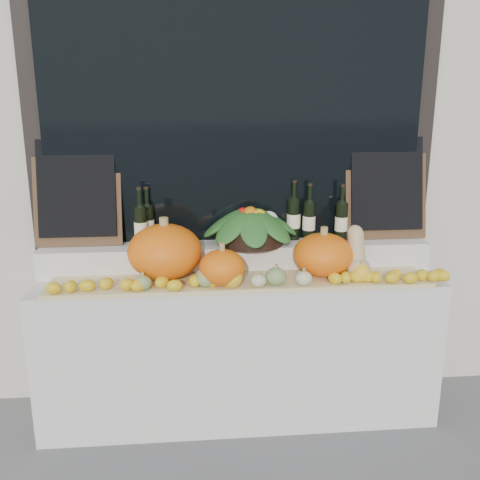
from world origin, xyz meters
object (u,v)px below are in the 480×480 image
object	(u,v)px
butternut_squash	(357,255)
produce_bowl	(250,225)
pumpkin_left	(165,252)
pumpkin_right	(323,255)
wine_bottle_tall	(294,218)

from	to	relation	value
butternut_squash	produce_bowl	bearing A→B (deg)	154.69
pumpkin_left	butternut_squash	xyz separation A→B (m)	(1.06, -0.08, -0.03)
produce_bowl	pumpkin_left	bearing A→B (deg)	-159.15
butternut_squash	produce_bowl	xyz separation A→B (m)	(-0.57, 0.27, 0.12)
pumpkin_right	butternut_squash	world-z (taller)	butternut_squash
pumpkin_right	wine_bottle_tall	xyz separation A→B (m)	(-0.12, 0.30, 0.14)
pumpkin_right	wine_bottle_tall	bearing A→B (deg)	111.45
pumpkin_left	produce_bowl	xyz separation A→B (m)	(0.50, 0.19, 0.09)
produce_bowl	pumpkin_right	bearing A→B (deg)	-29.17
pumpkin_right	produce_bowl	xyz separation A→B (m)	(-0.39, 0.22, 0.12)
pumpkin_left	butternut_squash	world-z (taller)	pumpkin_left
pumpkin_left	pumpkin_right	xyz separation A→B (m)	(0.89, -0.03, -0.03)
pumpkin_left	pumpkin_right	size ratio (longest dim) A/B	1.20
butternut_squash	produce_bowl	size ratio (longest dim) A/B	0.48
pumpkin_left	butternut_squash	bearing A→B (deg)	-4.33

